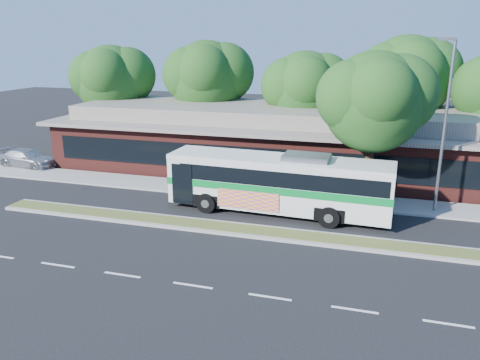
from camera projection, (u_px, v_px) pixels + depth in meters
The scene contains 13 objects.
ground at pixel (232, 235), 22.34m from camera, with size 120.00×120.00×0.00m, color black.
median_strip at pixel (235, 229), 22.87m from camera, with size 26.00×1.10×0.15m, color #454A1F.
sidewalk at pixel (263, 194), 28.21m from camera, with size 44.00×2.60×0.12m, color gray.
parking_lot at pixel (49, 160), 36.36m from camera, with size 14.00×12.00×0.01m, color black.
plaza_building at pixel (285, 139), 33.68m from camera, with size 33.20×11.20×4.45m.
lamp_post at pixel (444, 123), 23.89m from camera, with size 0.93×0.18×9.07m.
tree_bg_a at pixel (117, 79), 38.50m from camera, with size 6.47×5.80×8.63m.
tree_bg_b at pixel (213, 77), 37.19m from camera, with size 6.69×6.00×9.00m.
tree_bg_c at pixel (311, 88), 34.29m from camera, with size 6.24×5.60×8.26m.
tree_bg_d at pixel (413, 77), 33.09m from camera, with size 6.91×6.20×9.37m.
transit_bus at pixel (279, 180), 24.74m from camera, with size 11.96×3.17×3.33m.
sedan at pixel (28, 158), 34.17m from camera, with size 1.86×4.57×1.33m, color #9FA0A5.
sidewalk_tree at pixel (382, 100), 24.76m from camera, with size 6.00×5.39×8.48m.
Camera 1 is at (6.16, -19.72, 8.93)m, focal length 35.00 mm.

